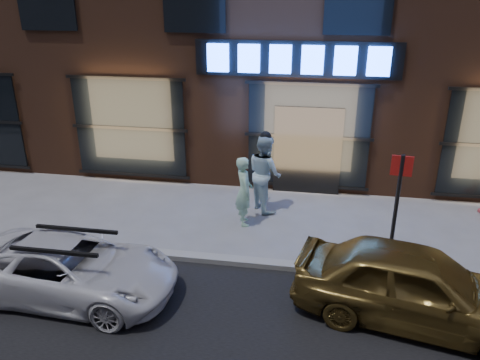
% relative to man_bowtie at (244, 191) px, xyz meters
% --- Properties ---
extents(ground, '(90.00, 90.00, 0.00)m').
position_rel_man_bowtie_xyz_m(ground, '(1.38, -1.80, -0.84)').
color(ground, slate).
rests_on(ground, ground).
extents(curb, '(60.00, 0.25, 0.12)m').
position_rel_man_bowtie_xyz_m(curb, '(1.38, -1.80, -0.78)').
color(curb, gray).
rests_on(curb, ground).
extents(man_bowtie, '(0.57, 0.71, 1.68)m').
position_rel_man_bowtie_xyz_m(man_bowtie, '(0.00, 0.00, 0.00)').
color(man_bowtie, '#B3EBD3').
rests_on(man_bowtie, ground).
extents(man_cap, '(1.15, 1.21, 1.96)m').
position_rel_man_bowtie_xyz_m(man_cap, '(0.38, 0.90, 0.14)').
color(man_cap, silver).
rests_on(man_cap, ground).
extents(white_suv, '(3.99, 1.99, 1.09)m').
position_rel_man_bowtie_xyz_m(white_suv, '(-2.67, -3.30, -0.30)').
color(white_suv, silver).
rests_on(white_suv, ground).
extents(gold_sedan, '(4.24, 2.40, 1.36)m').
position_rel_man_bowtie_xyz_m(gold_sedan, '(3.36, -3.02, -0.16)').
color(gold_sedan, olive).
rests_on(gold_sedan, ground).
extents(sign_post, '(0.39, 0.08, 2.44)m').
position_rel_man_bowtie_xyz_m(sign_post, '(3.17, -1.50, 0.64)').
color(sign_post, '#262628').
rests_on(sign_post, ground).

